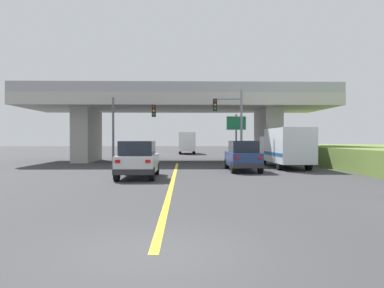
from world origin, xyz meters
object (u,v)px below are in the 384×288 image
semi_truck_distant (187,143)px  traffic_signal_farside (128,122)px  suv_lead (138,159)px  suv_crossing (243,156)px  traffic_signal_nearside (232,119)px  box_truck (286,147)px  highway_sign (236,127)px

semi_truck_distant → traffic_signal_farside: bearing=-101.4°
suv_lead → suv_crossing: bearing=33.3°
suv_lead → semi_truck_distant: (2.97, 33.84, 0.62)m
traffic_signal_nearside → semi_truck_distant: 25.54m
box_truck → traffic_signal_nearside: size_ratio=1.25×
traffic_signal_nearside → box_truck: bearing=-22.8°
suv_lead → box_truck: 12.29m
highway_sign → box_truck: bearing=-57.2°
box_truck → highway_sign: bearing=122.8°
traffic_signal_nearside → semi_truck_distant: (-3.34, 25.23, -2.11)m
suv_crossing → highway_sign: 7.83m
highway_sign → semi_truck_distant: bearing=100.5°
traffic_signal_nearside → traffic_signal_farside: 8.32m
suv_lead → traffic_signal_nearside: (6.32, 8.61, 2.73)m
suv_crossing → box_truck: 4.65m
suv_lead → highway_sign: highway_sign is taller
box_truck → highway_sign: 5.79m
suv_crossing → box_truck: size_ratio=0.64×
traffic_signal_farside → suv_lead: bearing=-78.2°
suv_lead → box_truck: box_truck is taller
box_truck → traffic_signal_farside: (-12.03, 2.37, 1.98)m
traffic_signal_farside → highway_sign: (9.02, 2.31, -0.38)m
box_truck → traffic_signal_farside: 12.42m
suv_crossing → semi_truck_distant: semi_truck_distant is taller
traffic_signal_nearside → highway_sign: bearing=76.6°
suv_crossing → traffic_signal_nearside: 5.18m
suv_crossing → traffic_signal_nearside: (-0.10, 4.40, 2.73)m
box_truck → semi_truck_distant: (-7.10, 26.81, 0.08)m
box_truck → suv_lead: bearing=-145.1°
suv_crossing → semi_truck_distant: size_ratio=0.66×
suv_lead → highway_sign: (7.06, 11.71, 2.14)m
suv_lead → traffic_signal_nearside: traffic_signal_nearside is taller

